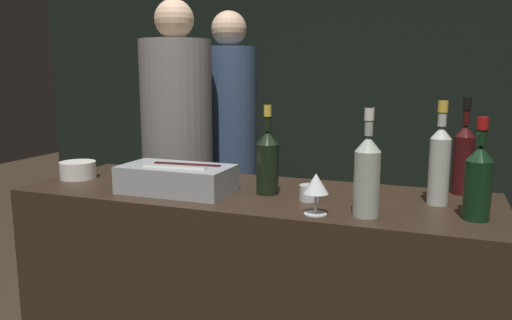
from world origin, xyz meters
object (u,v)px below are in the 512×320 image
object	(u,v)px
person_in_hoodie	(178,151)
person_blond_tee	(230,143)
champagne_bottle	(267,160)
white_wine_bottle	(367,174)
ice_bin_with_bottles	(177,178)
red_wine_bottle_burgundy	(478,179)
rose_wine_bottle	(439,162)
bowl_white	(78,169)
wine_glass	(316,185)
red_wine_bottle_black_foil	(463,156)
candle_votive	(309,193)

from	to	relation	value
person_in_hoodie	person_blond_tee	distance (m)	0.42
champagne_bottle	white_wine_bottle	xyz separation A→B (m)	(0.40, -0.18, 0.01)
ice_bin_with_bottles	red_wine_bottle_burgundy	bearing A→B (deg)	0.47
rose_wine_bottle	person_blond_tee	bearing A→B (deg)	141.14
bowl_white	person_blond_tee	xyz separation A→B (m)	(0.26, 1.07, -0.01)
white_wine_bottle	wine_glass	bearing A→B (deg)	-166.64
red_wine_bottle_black_foil	candle_votive	bearing A→B (deg)	-149.65
ice_bin_with_bottles	red_wine_bottle_burgundy	distance (m)	1.06
bowl_white	champagne_bottle	distance (m)	0.87
ice_bin_with_bottles	candle_votive	bearing A→B (deg)	6.21
wine_glass	person_in_hoodie	distance (m)	1.32
rose_wine_bottle	red_wine_bottle_burgundy	world-z (taller)	rose_wine_bottle
rose_wine_bottle	bowl_white	bearing A→B (deg)	-176.66
rose_wine_bottle	red_wine_bottle_burgundy	distance (m)	0.19
candle_votive	red_wine_bottle_burgundy	size ratio (longest dim) A/B	0.22
red_wine_bottle_black_foil	white_wine_bottle	size ratio (longest dim) A/B	1.05
rose_wine_bottle	champagne_bottle	world-z (taller)	rose_wine_bottle
champagne_bottle	white_wine_bottle	size ratio (longest dim) A/B	0.97
bowl_white	champagne_bottle	xyz separation A→B (m)	(0.87, 0.02, 0.09)
wine_glass	red_wine_bottle_burgundy	bearing A→B (deg)	14.05
ice_bin_with_bottles	person_in_hoodie	world-z (taller)	person_in_hoodie
champagne_bottle	red_wine_bottle_burgundy	world-z (taller)	champagne_bottle
red_wine_bottle_burgundy	white_wine_bottle	world-z (taller)	white_wine_bottle
red_wine_bottle_burgundy	wine_glass	bearing A→B (deg)	-165.95
wine_glass	white_wine_bottle	size ratio (longest dim) A/B	0.39
candle_votive	red_wine_bottle_black_foil	xyz separation A→B (m)	(0.52, 0.30, 0.12)
red_wine_bottle_burgundy	person_in_hoodie	xyz separation A→B (m)	(-1.48, 0.74, -0.10)
person_in_hoodie	person_blond_tee	xyz separation A→B (m)	(0.14, 0.40, 0.00)
candle_votive	person_blond_tee	world-z (taller)	person_blond_tee
red_wine_bottle_black_foil	white_wine_bottle	distance (m)	0.52
wine_glass	person_blond_tee	bearing A→B (deg)	124.10
wine_glass	rose_wine_bottle	size ratio (longest dim) A/B	0.38
bowl_white	candle_votive	distance (m)	1.05
bowl_white	red_wine_bottle_burgundy	size ratio (longest dim) A/B	0.47
bowl_white	rose_wine_bottle	xyz separation A→B (m)	(1.48, 0.09, 0.11)
ice_bin_with_bottles	person_blond_tee	bearing A→B (deg)	103.71
wine_glass	rose_wine_bottle	xyz separation A→B (m)	(0.37, 0.27, 0.05)
rose_wine_bottle	white_wine_bottle	world-z (taller)	rose_wine_bottle
red_wine_bottle_black_foil	red_wine_bottle_burgundy	bearing A→B (deg)	-84.55
red_wine_bottle_black_foil	person_blond_tee	distance (m)	1.53
white_wine_bottle	person_blond_tee	distance (m)	1.59
red_wine_bottle_burgundy	person_in_hoodie	size ratio (longest dim) A/B	0.18
rose_wine_bottle	red_wine_bottle_burgundy	size ratio (longest dim) A/B	1.12
candle_votive	champagne_bottle	distance (m)	0.21
candle_votive	rose_wine_bottle	bearing A→B (deg)	13.88
bowl_white	white_wine_bottle	xyz separation A→B (m)	(1.27, -0.15, 0.10)
ice_bin_with_bottles	wine_glass	world-z (taller)	wine_glass
red_wine_bottle_black_foil	champagne_bottle	world-z (taller)	red_wine_bottle_black_foil
wine_glass	red_wine_bottle_burgundy	xyz separation A→B (m)	(0.49, 0.12, 0.03)
wine_glass	champagne_bottle	bearing A→B (deg)	138.53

